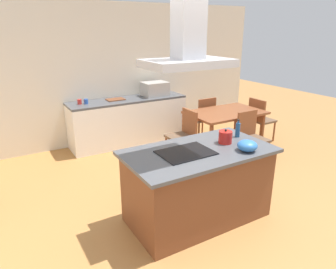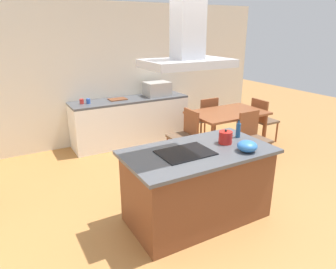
# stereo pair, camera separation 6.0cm
# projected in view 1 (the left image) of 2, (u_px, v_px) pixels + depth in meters

# --- Properties ---
(ground) EXTENTS (16.00, 16.00, 0.00)m
(ground) POSITION_uv_depth(u_px,v_px,m) (143.00, 171.00, 5.06)
(ground) COLOR #AD753D
(wall_back) EXTENTS (7.20, 0.10, 2.70)m
(wall_back) POSITION_uv_depth(u_px,v_px,m) (102.00, 75.00, 6.04)
(wall_back) COLOR beige
(wall_back) RESTS_ON ground
(kitchen_island) EXTENTS (1.74, 0.95, 0.90)m
(kitchen_island) POSITION_uv_depth(u_px,v_px,m) (198.00, 184.00, 3.69)
(kitchen_island) COLOR brown
(kitchen_island) RESTS_ON ground
(cooktop) EXTENTS (0.60, 0.44, 0.01)m
(cooktop) POSITION_uv_depth(u_px,v_px,m) (186.00, 153.00, 3.46)
(cooktop) COLOR black
(cooktop) RESTS_ON kitchen_island
(tea_kettle) EXTENTS (0.22, 0.16, 0.18)m
(tea_kettle) POSITION_uv_depth(u_px,v_px,m) (225.00, 137.00, 3.74)
(tea_kettle) COLOR #B21E19
(tea_kettle) RESTS_ON kitchen_island
(olive_oil_bottle) EXTENTS (0.06, 0.06, 0.23)m
(olive_oil_bottle) POSITION_uv_depth(u_px,v_px,m) (238.00, 130.00, 3.94)
(olive_oil_bottle) COLOR navy
(olive_oil_bottle) RESTS_ON kitchen_island
(mixing_bowl) EXTENTS (0.23, 0.23, 0.13)m
(mixing_bowl) POSITION_uv_depth(u_px,v_px,m) (247.00, 146.00, 3.50)
(mixing_bowl) COLOR #2D6BB7
(mixing_bowl) RESTS_ON kitchen_island
(back_counter) EXTENTS (2.34, 0.62, 0.90)m
(back_counter) POSITION_uv_depth(u_px,v_px,m) (129.00, 121.00, 6.21)
(back_counter) COLOR white
(back_counter) RESTS_ON ground
(countertop_microwave) EXTENTS (0.50, 0.38, 0.28)m
(countertop_microwave) POSITION_uv_depth(u_px,v_px,m) (155.00, 89.00, 6.31)
(countertop_microwave) COLOR #B2AFAA
(countertop_microwave) RESTS_ON back_counter
(coffee_mug_red) EXTENTS (0.08, 0.08, 0.09)m
(coffee_mug_red) POSITION_uv_depth(u_px,v_px,m) (80.00, 102.00, 5.64)
(coffee_mug_red) COLOR red
(coffee_mug_red) RESTS_ON back_counter
(coffee_mug_blue) EXTENTS (0.08, 0.08, 0.09)m
(coffee_mug_blue) POSITION_uv_depth(u_px,v_px,m) (86.00, 101.00, 5.66)
(coffee_mug_blue) COLOR #2D56B2
(coffee_mug_blue) RESTS_ON back_counter
(cutting_board) EXTENTS (0.34, 0.24, 0.02)m
(cutting_board) POSITION_uv_depth(u_px,v_px,m) (115.00, 99.00, 5.99)
(cutting_board) COLOR brown
(cutting_board) RESTS_ON back_counter
(dining_table) EXTENTS (1.40, 0.90, 0.75)m
(dining_table) POSITION_uv_depth(u_px,v_px,m) (225.00, 116.00, 5.76)
(dining_table) COLOR brown
(dining_table) RESTS_ON ground
(chair_at_right_end) EXTENTS (0.42, 0.42, 0.89)m
(chair_at_right_end) POSITION_uv_depth(u_px,v_px,m) (260.00, 117.00, 6.25)
(chair_at_right_end) COLOR brown
(chair_at_right_end) RESTS_ON ground
(chair_at_left_end) EXTENTS (0.42, 0.42, 0.89)m
(chair_at_left_end) POSITION_uv_depth(u_px,v_px,m) (184.00, 132.00, 5.37)
(chair_at_left_end) COLOR brown
(chair_at_left_end) RESTS_ON ground
(chair_facing_island) EXTENTS (0.42, 0.42, 0.89)m
(chair_facing_island) POSITION_uv_depth(u_px,v_px,m) (250.00, 134.00, 5.27)
(chair_facing_island) COLOR brown
(chair_facing_island) RESTS_ON ground
(chair_facing_back_wall) EXTENTS (0.42, 0.42, 0.89)m
(chair_facing_back_wall) POSITION_uv_depth(u_px,v_px,m) (204.00, 116.00, 6.35)
(chair_facing_back_wall) COLOR brown
(chair_facing_back_wall) RESTS_ON ground
(range_hood) EXTENTS (0.90, 0.55, 0.78)m
(range_hood) POSITION_uv_depth(u_px,v_px,m) (188.00, 41.00, 3.06)
(range_hood) COLOR #ADADB2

